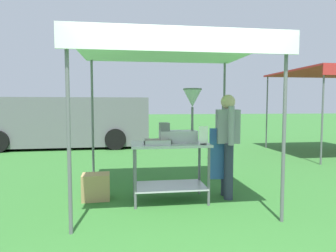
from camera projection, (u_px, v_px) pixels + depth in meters
The scene contains 9 objects.
ground_plane at pixel (149, 149), 9.56m from camera, with size 70.00×70.00×0.00m, color #33702D.
stall_canopy at pixel (169, 52), 4.38m from camera, with size 2.74×2.45×2.32m.
donut_cart at pixel (170, 159), 4.40m from camera, with size 1.15×0.66×0.88m.
donut_tray at pixel (157, 143), 4.22m from camera, with size 0.39×0.28×0.07m.
donut_fryer at pixel (183, 121), 4.45m from camera, with size 0.64×0.28×0.82m.
menu_sign at pixel (203, 137), 4.20m from camera, with size 0.13×0.05×0.26m.
vendor at pixel (227, 140), 4.55m from camera, with size 0.46×0.54×1.61m.
supply_crate at pixel (96, 187), 4.48m from camera, with size 0.43×0.32×0.40m.
van_grey at pixel (63, 121), 10.07m from camera, with size 5.73×2.21×1.69m.
Camera 1 is at (-0.67, -3.48, 1.45)m, focal length 31.33 mm.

